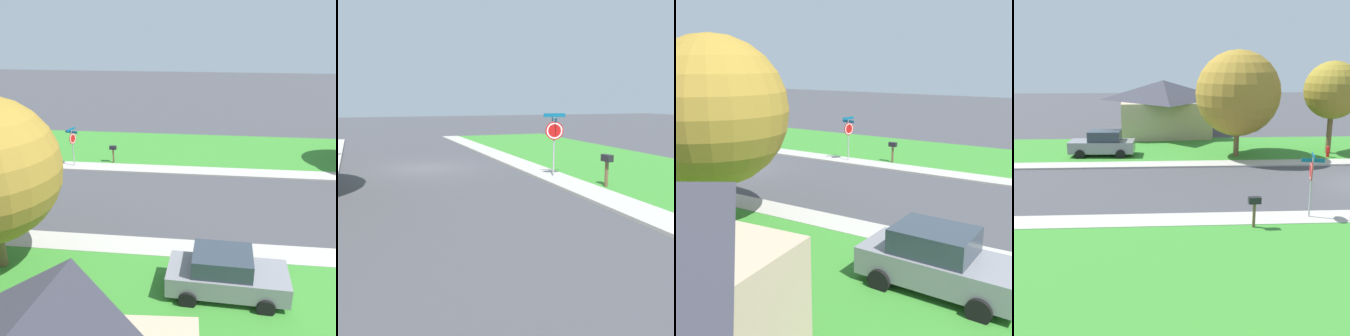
# 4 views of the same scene
# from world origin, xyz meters

# --- Properties ---
(ground_plane) EXTENTS (120.00, 120.00, 0.00)m
(ground_plane) POSITION_xyz_m (0.00, 0.00, 0.00)
(ground_plane) COLOR #424247
(sidewalk_east) EXTENTS (1.40, 56.00, 0.10)m
(sidewalk_east) POSITION_xyz_m (4.70, 12.00, 0.05)
(sidewalk_east) COLOR #ADA89E
(sidewalk_east) RESTS_ON ground
(lawn_east) EXTENTS (8.00, 56.00, 0.08)m
(lawn_east) POSITION_xyz_m (9.40, 12.00, 0.04)
(lawn_east) COLOR #38842D
(lawn_east) RESTS_ON ground
(sidewalk_west) EXTENTS (1.40, 56.00, 0.10)m
(sidewalk_west) POSITION_xyz_m (-4.70, 12.00, 0.05)
(sidewalk_west) COLOR #ADA89E
(sidewalk_west) RESTS_ON ground
(lawn_west) EXTENTS (8.00, 56.00, 0.08)m
(lawn_west) POSITION_xyz_m (-9.40, 12.00, 0.04)
(lawn_west) COLOR #38842D
(lawn_west) RESTS_ON ground
(stop_sign_far_corner) EXTENTS (0.90, 0.90, 2.77)m
(stop_sign_far_corner) POSITION_xyz_m (-4.65, 4.68, 1.89)
(stop_sign_far_corner) COLOR #9E9EA3
(stop_sign_far_corner) RESTS_ON ground
(car_grey_far_down_street) EXTENTS (2.16, 4.36, 1.76)m
(car_grey_far_down_street) POSITION_xyz_m (7.37, 14.64, 0.87)
(car_grey_far_down_street) COLOR gray
(car_grey_far_down_street) RESTS_ON ground
(tree_sidewalk_near) EXTENTS (5.95, 5.54, 7.02)m
(tree_sidewalk_near) POSITION_xyz_m (7.02, 5.49, 4.07)
(tree_sidewalk_near) COLOR brown
(tree_sidewalk_near) RESTS_ON ground
(mailbox) EXTENTS (0.26, 0.49, 1.31)m
(mailbox) POSITION_xyz_m (-5.62, 7.19, 1.01)
(mailbox) COLOR brown
(mailbox) RESTS_ON ground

